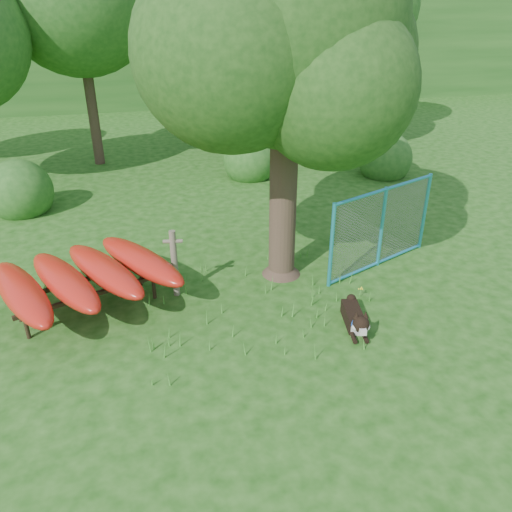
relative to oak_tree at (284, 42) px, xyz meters
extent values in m
plane|color=#15440D|center=(-0.97, -2.18, -4.68)|extent=(80.00, 80.00, 0.00)
cylinder|color=#37271E|center=(0.04, -0.03, -2.49)|extent=(0.61, 0.61, 4.39)
cone|color=#37271E|center=(0.04, -0.03, -4.46)|extent=(0.91, 0.91, 0.44)
sphere|color=#1A4112|center=(0.04, -0.03, 0.23)|extent=(4.21, 4.21, 4.21)
sphere|color=#1A4112|center=(1.22, 0.60, -0.29)|extent=(3.16, 3.16, 3.16)
sphere|color=#1A4112|center=(-1.06, -0.47, -0.12)|extent=(3.33, 3.33, 3.33)
sphere|color=#1A4112|center=(0.57, -1.04, -0.64)|extent=(2.81, 2.81, 2.81)
sphere|color=#1A4112|center=(-0.56, 0.89, 0.58)|extent=(2.98, 2.98, 2.98)
cylinder|color=#37271E|center=(0.57, 0.02, -1.87)|extent=(1.19, 0.66, 0.93)
cylinder|color=#37271E|center=(-0.41, 0.11, -1.52)|extent=(0.99, 0.57, 0.90)
cylinder|color=brown|center=(-2.27, -0.34, -3.97)|extent=(0.15, 0.15, 1.41)
cylinder|color=brown|center=(-2.27, -0.34, -3.49)|extent=(0.39, 0.14, 0.08)
cylinder|color=black|center=(-4.97, -1.18, -4.45)|extent=(0.09, 0.09, 0.46)
cylinder|color=black|center=(-2.72, -0.37, -4.45)|extent=(0.09, 0.09, 0.46)
cylinder|color=black|center=(-5.19, -0.57, -4.45)|extent=(0.09, 0.09, 0.46)
cylinder|color=black|center=(-2.94, 0.24, -4.45)|extent=(0.09, 0.09, 0.46)
cube|color=black|center=(-3.85, -0.77, -4.20)|extent=(2.63, 1.01, 0.07)
cube|color=black|center=(-4.07, -0.17, -4.20)|extent=(2.63, 1.01, 0.07)
ellipsoid|color=red|center=(-5.00, -0.85, -3.94)|extent=(1.71, 2.79, 0.44)
ellipsoid|color=red|center=(-4.30, -0.60, -3.94)|extent=(1.79, 2.77, 0.44)
ellipsoid|color=red|center=(-3.61, -0.34, -3.94)|extent=(1.87, 2.75, 0.44)
ellipsoid|color=red|center=(-2.91, -0.09, -3.94)|extent=(1.94, 2.72, 0.44)
cube|color=black|center=(0.77, -2.17, -4.54)|extent=(0.45, 0.84, 0.27)
cube|color=silver|center=(0.70, -2.50, -4.56)|extent=(0.28, 0.21, 0.25)
sphere|color=black|center=(0.65, -2.70, -4.34)|extent=(0.30, 0.30, 0.30)
cube|color=silver|center=(0.63, -2.84, -4.38)|extent=(0.14, 0.18, 0.10)
sphere|color=silver|center=(0.56, -2.71, -4.38)|extent=(0.14, 0.14, 0.14)
sphere|color=silver|center=(0.74, -2.74, -4.38)|extent=(0.14, 0.14, 0.14)
cone|color=black|center=(0.59, -2.64, -4.18)|extent=(0.14, 0.15, 0.14)
cone|color=black|center=(0.74, -2.67, -4.18)|extent=(0.10, 0.12, 0.14)
cylinder|color=black|center=(0.56, -2.65, -4.62)|extent=(0.15, 0.35, 0.08)
cylinder|color=black|center=(0.76, -2.69, -4.62)|extent=(0.15, 0.35, 0.08)
sphere|color=black|center=(0.91, -1.75, -4.43)|extent=(0.18, 0.18, 0.18)
torus|color=blue|center=(0.67, -2.61, -4.41)|extent=(0.30, 0.14, 0.29)
cylinder|color=#299AC0|center=(0.85, -0.78, -3.76)|extent=(0.11, 0.11, 1.85)
cylinder|color=#299AC0|center=(2.27, -0.19, -3.76)|extent=(0.11, 0.11, 1.85)
cylinder|color=#299AC0|center=(3.69, 0.41, -3.76)|extent=(0.11, 0.11, 1.85)
cylinder|color=#299AC0|center=(2.27, -0.19, -2.87)|extent=(2.87, 1.26, 0.07)
cylinder|color=#299AC0|center=(2.27, -0.19, -4.63)|extent=(2.87, 1.26, 0.07)
plane|color=gray|center=(2.27, -0.19, -3.76)|extent=(2.84, 1.20, 3.08)
cylinder|color=#45902F|center=(1.30, -1.36, -4.59)|extent=(0.02, 0.02, 0.18)
sphere|color=yellow|center=(1.30, -1.36, -4.50)|extent=(0.03, 0.03, 0.03)
sphere|color=yellow|center=(1.33, -1.33, -4.49)|extent=(0.03, 0.03, 0.03)
sphere|color=yellow|center=(1.26, -1.34, -4.51)|extent=(0.03, 0.03, 0.03)
sphere|color=yellow|center=(1.33, -1.38, -4.50)|extent=(0.03, 0.03, 0.03)
sphere|color=yellow|center=(1.29, -1.38, -4.49)|extent=(0.03, 0.03, 0.03)
cylinder|color=#37271E|center=(-3.97, 9.82, -2.06)|extent=(0.36, 0.36, 5.25)
cylinder|color=#37271E|center=(0.53, 10.82, -2.76)|extent=(0.36, 0.36, 3.85)
sphere|color=#21541B|center=(0.53, 10.82, -0.56)|extent=(4.00, 4.00, 4.00)
cylinder|color=#37271E|center=(4.03, 8.82, -2.30)|extent=(0.36, 0.36, 4.76)
sphere|color=#21541B|center=(4.03, 8.82, 0.42)|extent=(4.80, 4.80, 4.80)
cylinder|color=#37271E|center=(7.03, 11.82, -2.23)|extent=(0.36, 0.36, 4.90)
sphere|color=#21541B|center=(7.03, 11.82, 0.57)|extent=(4.60, 4.60, 4.60)
sphere|color=#21541B|center=(-5.97, 5.32, -4.68)|extent=(1.80, 1.80, 1.80)
sphere|color=#21541B|center=(5.53, 5.82, -4.68)|extent=(1.80, 1.80, 1.80)
sphere|color=#21541B|center=(1.03, 6.82, -4.68)|extent=(1.80, 1.80, 1.80)
cube|color=#21541B|center=(-0.97, 25.82, -1.68)|extent=(80.00, 12.00, 6.00)
camera|label=1|loc=(-2.89, -9.18, 0.59)|focal=35.00mm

